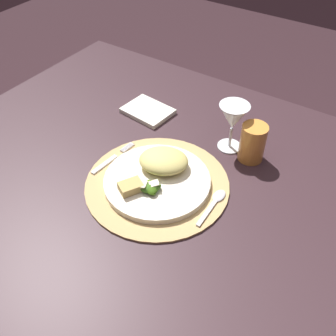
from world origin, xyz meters
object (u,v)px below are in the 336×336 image
(dining_table, at_px, (161,220))
(wine_glass, at_px, (233,118))
(spoon, at_px, (215,201))
(napkin, at_px, (148,111))
(amber_tumbler, at_px, (253,143))
(dinner_plate, at_px, (157,181))
(fork, at_px, (111,159))

(dining_table, relative_size, wine_glass, 9.62)
(spoon, distance_m, napkin, 0.42)
(wine_glass, distance_m, amber_tumbler, 0.08)
(dining_table, distance_m, wine_glass, 0.36)
(amber_tumbler, bearing_deg, dinner_plate, -124.01)
(wine_glass, bearing_deg, dining_table, -112.52)
(fork, xyz_separation_m, napkin, (-0.05, 0.24, -0.00))
(dinner_plate, bearing_deg, amber_tumbler, 55.99)
(fork, distance_m, amber_tumbler, 0.38)
(napkin, xyz_separation_m, wine_glass, (0.29, -0.01, 0.09))
(dining_table, xyz_separation_m, amber_tumbler, (0.16, 0.21, 0.22))
(amber_tumbler, bearing_deg, fork, -143.97)
(spoon, height_order, wine_glass, wine_glass)
(fork, distance_m, spoon, 0.31)
(dining_table, height_order, spoon, spoon)
(dining_table, distance_m, napkin, 0.35)
(fork, bearing_deg, amber_tumbler, 36.03)
(dining_table, relative_size, spoon, 10.16)
(fork, relative_size, wine_glass, 1.12)
(napkin, bearing_deg, fork, -77.81)
(dining_table, distance_m, dinner_plate, 0.18)
(wine_glass, height_order, amber_tumbler, wine_glass)
(dinner_plate, xyz_separation_m, fork, (-0.15, 0.00, -0.01))
(dinner_plate, relative_size, wine_glass, 1.93)
(dinner_plate, distance_m, wine_glass, 0.27)
(dining_table, bearing_deg, amber_tumbler, 52.29)
(dining_table, xyz_separation_m, spoon, (0.16, 0.00, 0.18))
(dining_table, bearing_deg, dinner_plate, -76.18)
(napkin, height_order, wine_glass, wine_glass)
(dining_table, xyz_separation_m, fork, (-0.15, -0.02, 0.18))
(fork, xyz_separation_m, spoon, (0.31, 0.02, 0.00))
(dinner_plate, xyz_separation_m, amber_tumbler, (0.15, 0.23, 0.04))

